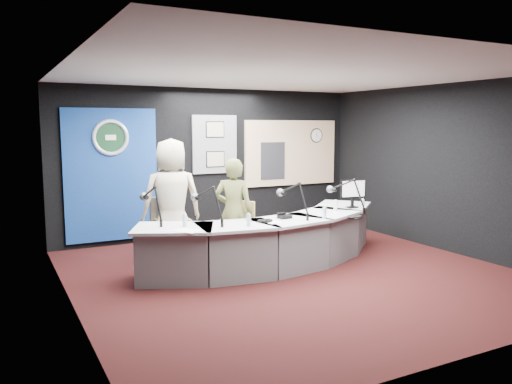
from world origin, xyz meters
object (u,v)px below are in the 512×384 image
armchair_left (172,229)px  person_woman (234,212)px  person_man (172,200)px  broadcast_desk (272,241)px  armchair_right (234,234)px

armchair_left → person_woman: person_woman is taller
armchair_left → person_man: bearing=0.0°
broadcast_desk → armchair_right: (-0.52, 0.27, 0.10)m
broadcast_desk → person_man: bearing=139.6°
armchair_left → armchair_right: 1.04m
armchair_left → person_man: (0.00, 0.00, 0.46)m
armchair_left → person_man: size_ratio=0.51×
broadcast_desk → armchair_left: 1.61m
armchair_left → person_man: person_man is taller
broadcast_desk → person_man: size_ratio=2.36×
broadcast_desk → armchair_right: size_ratio=4.74×
broadcast_desk → person_woman: bearing=152.0°
armchair_right → broadcast_desk: bearing=25.8°
armchair_left → armchair_right: bearing=-46.0°
armchair_right → person_woman: person_woman is taller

